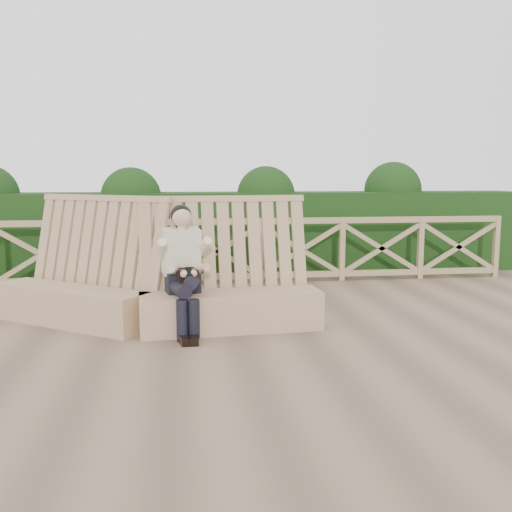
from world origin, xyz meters
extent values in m
plane|color=brown|center=(0.00, 0.00, 0.00)|extent=(60.00, 60.00, 0.00)
cube|color=#917153|center=(-1.98, 1.10, 0.23)|extent=(2.02, 1.65, 0.46)
cube|color=#917153|center=(-1.82, 1.32, 0.80)|extent=(1.99, 1.61, 1.57)
cube|color=#917153|center=(-0.06, 0.56, 0.23)|extent=(2.16, 0.65, 0.46)
cube|color=#917153|center=(-0.08, 0.83, 0.80)|extent=(2.15, 0.60, 1.57)
cube|color=black|center=(-0.62, 0.62, 0.57)|extent=(0.43, 0.34, 0.23)
cube|color=beige|center=(-0.63, 0.67, 0.93)|extent=(0.48, 0.38, 0.56)
sphere|color=tan|center=(-0.62, 0.62, 1.34)|extent=(0.26, 0.26, 0.22)
sphere|color=black|center=(-0.63, 0.66, 1.36)|extent=(0.29, 0.29, 0.24)
cylinder|color=black|center=(-0.67, 0.38, 0.55)|extent=(0.25, 0.51, 0.16)
cylinder|color=black|center=(-0.51, 0.44, 0.63)|extent=(0.25, 0.52, 0.18)
cylinder|color=black|center=(-0.64, 0.15, 0.23)|extent=(0.15, 0.15, 0.46)
cylinder|color=black|center=(-0.51, 0.16, 0.23)|extent=(0.15, 0.15, 0.46)
cube|color=black|center=(-0.62, 0.06, 0.04)|extent=(0.14, 0.27, 0.09)
cube|color=black|center=(-0.51, 0.06, 0.04)|extent=(0.14, 0.27, 0.09)
cube|color=black|center=(-0.56, 0.44, 0.68)|extent=(0.26, 0.18, 0.16)
cube|color=black|center=(-0.55, 0.27, 0.74)|extent=(0.09, 0.11, 0.13)
cube|color=#866F4E|center=(0.00, 3.50, 1.05)|extent=(10.10, 0.07, 0.10)
cube|color=#866F4E|center=(0.00, 3.50, 0.12)|extent=(10.10, 0.07, 0.10)
cube|color=black|center=(0.00, 4.70, 0.75)|extent=(12.00, 1.20, 1.50)
camera|label=1|loc=(-0.66, -5.99, 1.81)|focal=40.00mm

